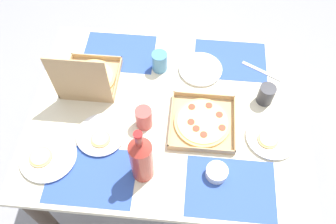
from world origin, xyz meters
TOP-DOWN VIEW (x-y plane):
  - ground_plane at (0.00, 0.00)m, footprint 6.00×6.00m
  - dining_table at (0.00, 0.00)m, footprint 1.26×0.98m
  - placemat_near_left at (-0.28, -0.34)m, footprint 0.36×0.26m
  - placemat_near_right at (0.28, -0.34)m, footprint 0.36×0.26m
  - placemat_far_left at (-0.28, 0.34)m, footprint 0.36×0.26m
  - placemat_far_right at (0.28, 0.34)m, footprint 0.36×0.26m
  - pizza_box_corner_left at (-0.16, 0.05)m, footprint 0.29×0.29m
  - pizza_box_corner_right at (0.38, -0.12)m, footprint 0.26×0.27m
  - plate_far_left at (0.28, 0.15)m, footprint 0.21×0.21m
  - plate_middle at (-0.14, -0.26)m, footprint 0.21×0.21m
  - plate_near_right at (-0.46, 0.09)m, footprint 0.22×0.22m
  - plate_near_left at (0.48, 0.28)m, footprint 0.24×0.24m
  - soda_bottle at (0.07, 0.30)m, footprint 0.09×0.09m
  - cup_red at (0.06, -0.25)m, footprint 0.08×0.08m
  - cup_clear_left at (0.10, 0.07)m, footprint 0.07×0.07m
  - cup_clear_right at (-0.44, -0.11)m, footprint 0.07×0.07m
  - condiment_bowl at (-0.22, 0.29)m, footprint 0.09×0.09m
  - knife_by_far_right at (-0.44, -0.28)m, footprint 0.19×0.11m

SIDE VIEW (x-z plane):
  - ground_plane at x=0.00m, z-range 0.00..0.00m
  - dining_table at x=0.00m, z-range 0.26..1.02m
  - placemat_near_left at x=-0.28m, z-range 0.76..0.76m
  - placemat_near_right at x=0.28m, z-range 0.76..0.76m
  - placemat_far_left at x=-0.28m, z-range 0.76..0.76m
  - placemat_far_right at x=0.28m, z-range 0.76..0.76m
  - knife_by_far_right at x=-0.44m, z-range 0.76..0.76m
  - plate_middle at x=-0.14m, z-range 0.76..0.78m
  - plate_near_right at x=-0.46m, z-range 0.75..0.78m
  - plate_near_left at x=0.48m, z-range 0.75..0.78m
  - plate_far_left at x=0.28m, z-range 0.75..0.78m
  - pizza_box_corner_left at x=-0.16m, z-range 0.75..0.79m
  - condiment_bowl at x=-0.22m, z-range 0.76..0.80m
  - pizza_box_corner_right at x=0.38m, z-range 0.66..0.95m
  - cup_clear_right at x=-0.44m, z-range 0.76..0.85m
  - cup_red at x=0.06m, z-range 0.76..0.86m
  - cup_clear_left at x=0.10m, z-range 0.76..0.86m
  - soda_bottle at x=0.07m, z-range 0.73..1.05m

